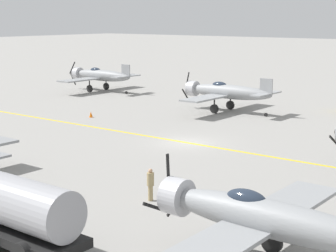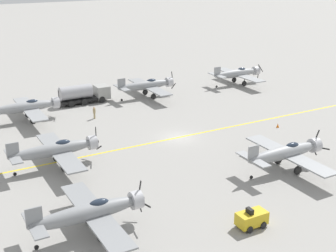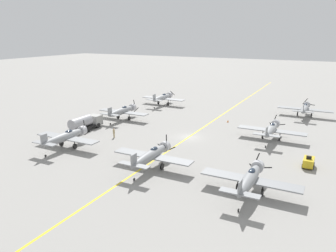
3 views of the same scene
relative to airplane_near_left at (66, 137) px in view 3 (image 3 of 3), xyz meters
The scene contains 13 objects.
ground_plane 21.86m from the airplane_near_left, 43.55° to the left, with size 400.00×400.00×0.00m, color gray.
taxiway_stripe 21.86m from the airplane_near_left, 43.55° to the left, with size 0.30×160.00×0.01m, color yellow.
airplane_near_left is the anchor object (origin of this frame).
airplane_near_center 17.03m from the airplane_near_left, ahead, with size 12.00×9.98×3.80m.
airplane_near_right 31.35m from the airplane_near_left, ahead, with size 12.00×9.98×3.74m.
airplane_far_right 53.07m from the airplane_near_left, 51.25° to the left, with size 12.00×9.98×3.65m.
airplane_far_left 37.78m from the airplane_near_left, 93.01° to the left, with size 12.00×9.98×3.65m.
airplane_mid_right 35.83m from the airplane_near_left, 34.29° to the left, with size 12.00×9.98×3.73m.
airplane_mid_left 19.98m from the airplane_near_left, 97.06° to the left, with size 12.00×9.98×3.77m.
fuel_tanker 10.72m from the airplane_near_left, 114.01° to the left, with size 2.67×8.00×2.98m.
tow_tractor 38.12m from the airplane_near_left, 15.01° to the left, with size 1.57×2.60×1.79m.
ground_crew_walking 9.21m from the airplane_near_left, 67.06° to the left, with size 0.38×0.38×1.73m.
traffic_cone 34.36m from the airplane_near_left, 56.35° to the left, with size 0.36×0.36×0.55m, color orange.
Camera 3 is at (23.21, -53.24, 18.53)m, focal length 35.00 mm.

